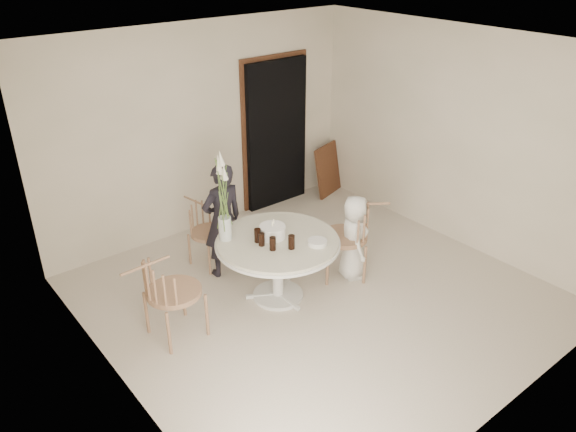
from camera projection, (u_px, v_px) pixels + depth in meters
ground at (317, 295)px, 6.27m from camera, size 4.50×4.50×0.00m
room_shell at (320, 160)px, 5.53m from camera, size 4.50×4.50×4.50m
doorway at (276, 135)px, 7.95m from camera, size 1.00×0.10×2.10m
door_trim at (275, 130)px, 7.95m from camera, size 1.12×0.03×2.22m
table at (278, 249)px, 5.97m from camera, size 1.33×1.33×0.73m
picture_frame at (328, 170)px, 8.54m from camera, size 0.60×0.33×0.76m
chair_far at (203, 224)px, 6.71m from camera, size 0.48×0.51×0.79m
chair_right at (356, 229)px, 6.40m from camera, size 0.71×0.69×0.93m
chair_left at (161, 288)px, 5.32m from camera, size 0.58×0.54×0.94m
girl at (223, 220)px, 6.38m from camera, size 0.51×0.35×1.38m
boy at (354, 237)px, 6.40m from camera, size 0.54×0.59×1.02m
birthday_cake at (272, 231)px, 5.93m from camera, size 0.28×0.28×0.18m
cola_tumbler_a at (273, 244)px, 5.69m from camera, size 0.09×0.09×0.14m
cola_tumbler_b at (291, 242)px, 5.71m from camera, size 0.09×0.09×0.15m
cola_tumbler_c at (257, 235)px, 5.84m from camera, size 0.07×0.07×0.15m
cola_tumbler_d at (262, 239)px, 5.77m from camera, size 0.07×0.07×0.14m
plate_stack at (317, 242)px, 5.81m from camera, size 0.27×0.27×0.05m
flower_vase at (224, 203)px, 5.74m from camera, size 0.14×0.14×1.01m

